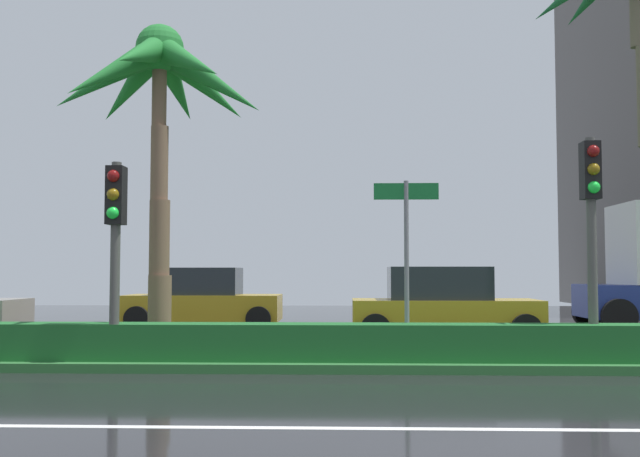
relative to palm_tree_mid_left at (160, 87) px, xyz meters
The scene contains 10 objects.
ground_plane 6.88m from the palm_tree_mid_left, 12.91° to the left, with size 90.00×42.00×0.10m, color black.
near_lane_divider_stripe 9.02m from the palm_tree_mid_left, 53.06° to the right, with size 81.00×0.14×0.01m, color white.
median_strip 6.71m from the palm_tree_mid_left, ahead, with size 85.50×4.00×0.15m, color #2D6B33.
median_hedge 6.58m from the palm_tree_mid_left, 16.98° to the right, with size 76.50×0.70×0.60m.
palm_tree_mid_left is the anchor object (origin of this frame).
traffic_signal_median_left 3.15m from the palm_tree_mid_left, 99.60° to the right, with size 0.28×0.43×3.25m.
traffic_signal_median_right 8.01m from the palm_tree_mid_left, ahead, with size 0.28×0.43×3.68m.
street_name_sign 5.50m from the palm_tree_mid_left, 12.76° to the right, with size 1.10×0.08×3.00m.
car_in_traffic_second 8.44m from the palm_tree_mid_left, 94.40° to the left, with size 4.30×2.02×1.72m.
car_in_traffic_third 8.10m from the palm_tree_mid_left, 33.73° to the left, with size 4.30×2.02×1.72m.
Camera 1 is at (-1.01, -5.75, 1.60)m, focal length 42.02 mm.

